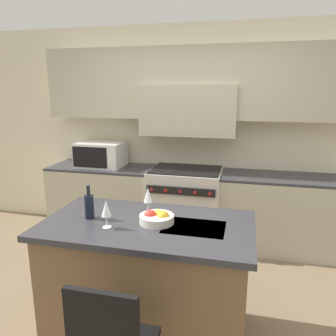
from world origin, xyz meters
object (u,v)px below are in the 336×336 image
Objects in this scene: range_stove at (185,205)px; fruit_bowl at (157,218)px; wine_glass_far at (148,196)px; wine_glass_near at (106,209)px; wine_bottle at (89,206)px; microwave at (101,154)px.

range_stove is 3.68× the size of fruit_bowl.
wine_glass_far is (-0.03, -1.51, 0.61)m from range_stove.
wine_glass_near is (-0.22, -1.87, 0.61)m from range_stove.
fruit_bowl is at bearing 3.51° from wine_bottle.
wine_glass_near reaches higher than fruit_bowl.
wine_glass_near is at bearing -96.88° from range_stove.
range_stove is at bearing 88.99° from wine_glass_far.
microwave is 2.10m from wine_glass_near.
microwave is at bearing 115.96° from wine_glass_near.
wine_glass_far reaches higher than range_stove.
wine_glass_near is 0.38m from fruit_bowl.
range_stove is 1.98m from wine_glass_near.
wine_bottle reaches higher than fruit_bowl.
fruit_bowl is (0.10, -1.70, 0.51)m from range_stove.
range_stove is at bearing 93.23° from fruit_bowl.
microwave is at bearing 125.85° from fruit_bowl.
range_stove is 1.59× the size of microwave.
wine_glass_near is at bearing -34.22° from wine_bottle.
wine_bottle is 0.46m from wine_glass_far.
wine_glass_near is (0.20, -0.14, 0.04)m from wine_bottle.
wine_glass_near is at bearing -119.05° from wine_glass_far.
wine_bottle is (0.71, -1.75, -0.03)m from microwave.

